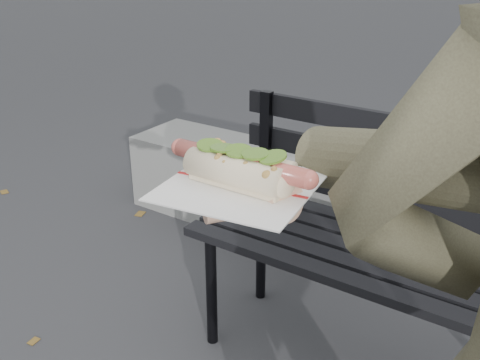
% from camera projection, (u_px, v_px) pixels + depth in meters
% --- Properties ---
extents(park_bench, '(1.50, 0.44, 0.88)m').
position_uv_depth(park_bench, '(424.00, 242.00, 1.75)').
color(park_bench, black).
rests_on(park_bench, ground).
extents(concrete_block, '(1.20, 0.40, 0.40)m').
position_uv_depth(concrete_block, '(242.00, 184.00, 2.93)').
color(concrete_block, slate).
rests_on(concrete_block, ground).
extents(held_hotdog, '(0.64, 0.30, 0.20)m').
position_uv_depth(held_hotdog, '(411.00, 176.00, 0.67)').
color(held_hotdog, '#443F2D').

